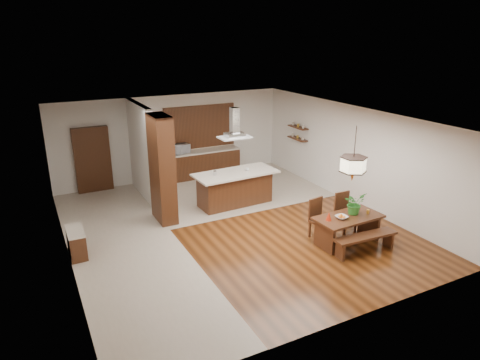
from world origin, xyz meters
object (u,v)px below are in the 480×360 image
fruit_bowl (342,217)px  microwave (181,149)px  dining_chair_left (321,219)px  pendant_lantern (354,154)px  dining_chair_right (346,213)px  foliage_plant (354,203)px  dining_table (348,223)px  kitchen_island (235,188)px  island_cup (247,169)px  dining_bench (365,244)px  range_hood (235,123)px  hallway_console (76,243)px

fruit_bowl → microwave: bearing=105.2°
dining_chair_left → microwave: bearing=95.1°
dining_chair_left → pendant_lantern: bearing=-57.7°
microwave → dining_chair_left: bearing=-88.3°
pendant_lantern → fruit_bowl: (-0.24, -0.02, -1.52)m
dining_chair_right → foliage_plant: foliage_plant is taller
dining_table → dining_chair_left: size_ratio=1.68×
pendant_lantern → kitchen_island: pendant_lantern is taller
dining_table → fruit_bowl: fruit_bowl is taller
island_cup → dining_bench: bearing=-76.1°
fruit_bowl → dining_table: bearing=5.7°
dining_table → microwave: size_ratio=2.96×
range_hood → island_cup: bearing=-11.7°
foliage_plant → microwave: (-2.18, 6.28, 0.14)m
dining_chair_left → island_cup: bearing=90.7°
dining_bench → microwave: (-1.99, 6.95, 0.88)m
dining_chair_right → foliage_plant: 0.67m
pendant_lantern → kitchen_island: 4.08m
foliage_plant → island_cup: size_ratio=4.80×
hallway_console → range_hood: 5.22m
dining_chair_left → dining_chair_right: (0.83, 0.04, 0.00)m
microwave → foliage_plant: bearing=-83.8°
dining_bench → dining_table: bearing=92.5°
microwave → dining_bench: bearing=-86.9°
hallway_console → dining_table: size_ratio=0.52×
hallway_console → dining_bench: bearing=-26.2°
dining_chair_right → foliage_plant: (-0.18, -0.45, 0.46)m
dining_chair_right → range_hood: bearing=121.1°
pendant_lantern → range_hood: (-1.33, 3.46, 0.22)m
hallway_console → fruit_bowl: fruit_bowl is taller
dining_chair_left → fruit_bowl: size_ratio=3.61×
dining_chair_right → dining_chair_left: bearing=-176.8°
foliage_plant → range_hood: (-1.54, 3.39, 1.50)m
dining_chair_right → island_cup: (-1.35, 2.86, 0.55)m
pendant_lantern → range_hood: bearing=111.0°
dining_chair_left → island_cup: island_cup is taller
dining_chair_left → fruit_bowl: (0.20, -0.51, 0.22)m
foliage_plant → kitchen_island: (-1.54, 3.38, -0.45)m
foliage_plant → island_cup: (-1.17, 3.31, 0.09)m
dining_bench → dining_chair_left: bearing=113.1°
hallway_console → island_cup: size_ratio=7.73×
hallway_console → foliage_plant: 6.60m
microwave → fruit_bowl: bearing=-87.8°
pendant_lantern → fruit_bowl: 1.54m
dining_bench → dining_chair_left: size_ratio=1.58×
foliage_plant → range_hood: range_hood is taller
pendant_lantern → microwave: pendant_lantern is taller
kitchen_island → microwave: microwave is taller
hallway_console → dining_chair_left: (5.51, -1.85, 0.19)m
dining_chair_right → pendant_lantern: pendant_lantern is taller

